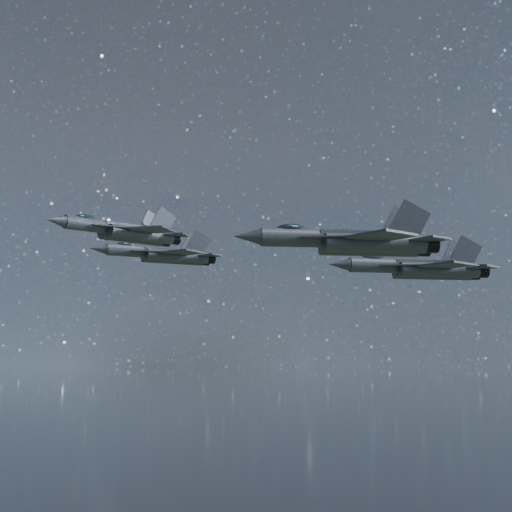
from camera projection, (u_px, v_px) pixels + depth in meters
jet_lead at (126, 232)px, 80.34m from camera, size 15.63×10.78×3.92m
jet_left at (165, 255)px, 93.72m from camera, size 15.88×11.14×4.01m
jet_right at (356, 242)px, 67.78m from camera, size 18.17×11.95×4.67m
jet_slot at (423, 268)px, 89.91m from camera, size 19.20×12.73×4.90m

